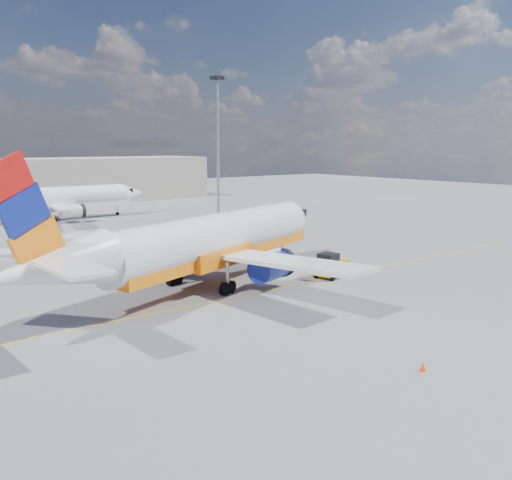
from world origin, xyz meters
TOP-DOWN VIEW (x-y plane):
  - ground at (0.00, 0.00)m, footprint 240.00×240.00m
  - taxi_line at (0.00, 3.00)m, footprint 70.00×0.15m
  - terminal_main at (5.00, 75.00)m, footprint 70.00×14.00m
  - main_jet at (-0.48, 6.62)m, footprint 33.93×25.71m
  - second_jet at (3.04, 51.19)m, footprint 29.48×23.35m
  - gse_tug at (8.91, 3.00)m, footprint 3.11×2.25m
  - traffic_cone at (-1.62, -13.23)m, footprint 0.36×0.36m
  - floodlight_mast at (21.58, 37.29)m, footprint 1.43×1.43m

SIDE VIEW (x-z plane):
  - ground at x=0.00m, z-range 0.00..0.00m
  - taxi_line at x=0.00m, z-range 0.00..0.01m
  - traffic_cone at x=-1.62m, z-range -0.01..0.50m
  - gse_tug at x=8.91m, z-range -0.05..1.99m
  - second_jet at x=3.04m, z-range -1.49..7.45m
  - main_jet at x=-0.48m, z-range -1.72..8.61m
  - terminal_main at x=5.00m, z-range 0.00..8.00m
  - floodlight_mast at x=21.58m, z-range 1.95..21.52m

